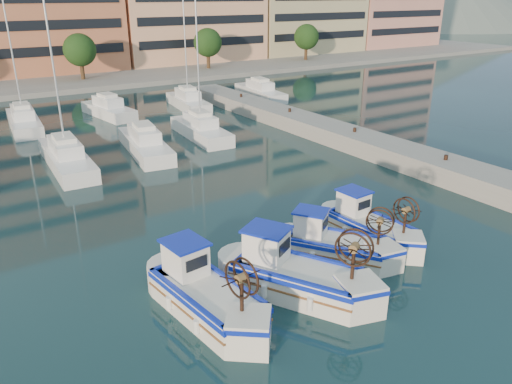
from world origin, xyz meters
name	(u,v)px	position (x,y,z in m)	size (l,w,h in m)	color
ground	(360,283)	(0.00, 0.00, 0.00)	(300.00, 300.00, 0.00)	#1A3D43
quay	(418,161)	(13.00, 8.00, 0.60)	(3.00, 60.00, 1.20)	gray
hill_east	(427,26)	(140.00, 110.00, 0.00)	(160.00, 160.00, 50.00)	slate
yacht_marina	(91,131)	(-2.58, 27.65, 0.53)	(37.65, 21.77, 11.50)	white
fishing_boat_a	(205,293)	(-6.13, 1.60, 0.86)	(2.58, 5.10, 3.11)	silver
fishing_boat_b	(295,274)	(-2.69, 0.83, 0.89)	(4.22, 5.30, 3.21)	silver
fishing_boat_c	(333,244)	(0.31, 2.05, 0.76)	(3.85, 4.47, 2.74)	silver
fishing_boat_d	(369,225)	(2.94, 2.52, 0.76)	(2.09, 4.51, 2.77)	silver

